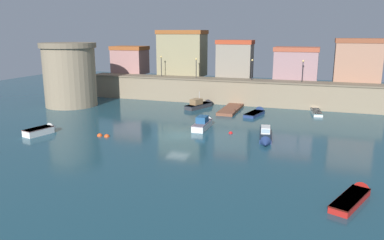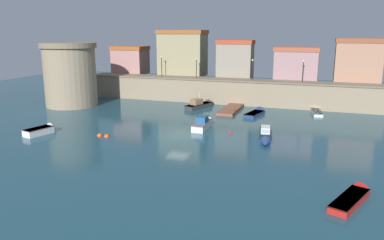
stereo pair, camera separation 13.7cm
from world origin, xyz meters
TOP-DOWN VIEW (x-y plane):
  - ground_plane at (0.00, 0.00)m, footprint 120.32×120.32m
  - quay_wall at (0.00, 21.86)m, footprint 49.29×3.91m
  - old_town_backdrop at (0.24, 25.85)m, footprint 47.21×4.98m
  - fortress_tower at (-23.01, 11.49)m, footprint 8.84×8.84m
  - pier_dock at (2.64, 15.85)m, footprint 2.44×8.40m
  - quay_lamp_0 at (-11.43, 21.86)m, footprint 0.32×0.32m
  - quay_lamp_1 at (-4.94, 21.86)m, footprint 0.32×0.32m
  - quay_lamp_2 at (4.64, 21.86)m, footprint 0.32×0.32m
  - quay_lamp_3 at (12.59, 21.86)m, footprint 0.32×0.32m
  - moored_boat_0 at (6.89, 14.71)m, footprint 2.75×5.70m
  - moored_boat_1 at (-15.44, -4.38)m, footprint 2.40×4.46m
  - moored_boat_2 at (-2.38, 16.88)m, footprint 3.77×6.63m
  - moored_boat_3 at (9.91, 1.71)m, footprint 2.25×7.18m
  - moored_boat_4 at (18.27, -11.72)m, footprint 3.51×6.17m
  - moored_boat_6 at (14.88, 19.42)m, footprint 2.17×7.30m
  - moored_boat_7 at (1.73, 4.78)m, footprint 1.60×6.07m
  - mooring_buoy_0 at (-7.53, -3.14)m, footprint 0.63×0.63m
  - mooring_buoy_1 at (-8.49, -3.11)m, footprint 0.63×0.63m
  - mooring_buoy_2 at (5.65, 2.92)m, footprint 0.49×0.49m

SIDE VIEW (x-z plane):
  - ground_plane at x=0.00m, z-range 0.00..0.00m
  - mooring_buoy_0 at x=-7.53m, z-range -0.32..0.32m
  - mooring_buoy_1 at x=-8.49m, z-range -0.31..0.31m
  - mooring_buoy_2 at x=5.65m, z-range -0.25..0.25m
  - pier_dock at x=2.64m, z-range -0.14..0.56m
  - moored_boat_6 at x=14.88m, z-range -0.34..0.83m
  - moored_boat_0 at x=6.89m, z-range -0.49..0.99m
  - moored_boat_4 at x=18.27m, z-range -0.33..0.90m
  - moored_boat_3 at x=9.91m, z-range -0.39..1.18m
  - moored_boat_1 at x=-15.44m, z-range -0.27..1.13m
  - moored_boat_2 at x=-2.38m, z-range -1.01..2.01m
  - moored_boat_7 at x=1.73m, z-range -0.38..1.49m
  - quay_wall at x=0.00m, z-range 0.01..4.12m
  - fortress_tower at x=-23.01m, z-range 0.06..10.19m
  - quay_lamp_1 at x=-4.94m, z-range 4.67..8.00m
  - quay_lamp_2 at x=4.64m, z-range 4.67..8.05m
  - quay_lamp_3 at x=12.59m, z-range 4.68..8.11m
  - quay_lamp_0 at x=-11.43m, z-range 4.69..8.26m
  - old_town_backdrop at x=0.24m, z-range 3.18..11.42m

